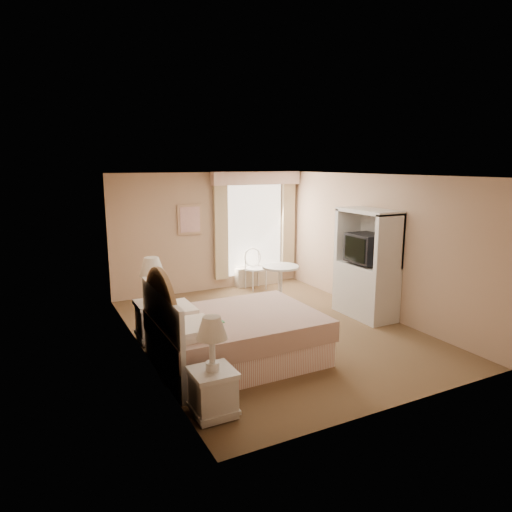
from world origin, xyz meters
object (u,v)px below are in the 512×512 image
bed (230,336)px  nightstand_far (154,310)px  nightstand_near (213,380)px  cafe_chair (254,265)px  round_table (280,278)px  armoire (367,273)px

bed → nightstand_far: bearing=120.5°
nightstand_far → nightstand_near: bearing=-90.0°
nightstand_far → cafe_chair: nightstand_far is taller
bed → nightstand_near: (-0.72, -1.20, 0.05)m
nightstand_far → round_table: size_ratio=1.72×
bed → round_table: size_ratio=2.93×
nightstand_near → bed: bearing=58.8°
nightstand_near → cafe_chair: nightstand_near is taller
nightstand_near → armoire: armoire is taller
bed → cafe_chair: (1.99, 3.19, 0.15)m
bed → nightstand_near: 1.40m
nightstand_near → armoire: size_ratio=0.58×
nightstand_far → cafe_chair: (2.71, 1.97, 0.03)m
nightstand_near → armoire: (3.65, 1.86, 0.37)m
nightstand_far → armoire: size_ratio=0.67×
cafe_chair → armoire: size_ratio=0.46×
armoire → nightstand_far: bearing=171.2°
nightstand_far → cafe_chair: bearing=35.9°
bed → armoire: size_ratio=1.14×
nightstand_far → cafe_chair: 3.35m
round_table → armoire: 1.68m
bed → cafe_chair: 3.77m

